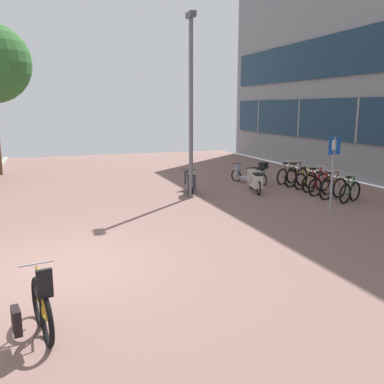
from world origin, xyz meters
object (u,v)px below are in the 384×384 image
object	(u,v)px
bicycle_rack_05	(296,177)
bicycle_rack_06	(287,175)
bicycle_rack_02	(322,186)
bicycle_rack_04	(306,180)
parking_sign	(333,166)
bicycle_foreground	(40,308)
scooter_mid	(256,182)
scooter_far	(253,173)
lamp_post	(191,99)
bicycle_rack_03	(316,182)
scooter_near	(190,183)
bicycle_rack_00	(350,192)
bicycle_rack_01	(333,188)

from	to	relation	value
bicycle_rack_05	bicycle_rack_06	world-z (taller)	bicycle_rack_05
bicycle_rack_02	bicycle_rack_04	bearing A→B (deg)	82.39
parking_sign	bicycle_rack_02	bearing A→B (deg)	59.44
bicycle_foreground	scooter_mid	size ratio (longest dim) A/B	0.77
bicycle_rack_05	scooter_far	size ratio (longest dim) A/B	0.81
bicycle_foreground	bicycle_rack_04	xyz separation A→B (m)	(9.60, 7.86, -0.06)
bicycle_foreground	lamp_post	xyz separation A→B (m)	(4.95, 7.83, 2.96)
bicycle_rack_03	bicycle_rack_04	bearing A→B (deg)	93.16
bicycle_foreground	scooter_far	size ratio (longest dim) A/B	0.78
bicycle_rack_02	parking_sign	size ratio (longest dim) A/B	0.58
bicycle_rack_03	bicycle_rack_04	world-z (taller)	bicycle_rack_03
bicycle_rack_05	parking_sign	bearing A→B (deg)	-109.82
bicycle_rack_03	scooter_mid	distance (m)	2.25
scooter_near	scooter_far	bearing A→B (deg)	18.59
bicycle_foreground	bicycle_rack_04	size ratio (longest dim) A/B	1.08
bicycle_rack_00	bicycle_rack_03	xyz separation A→B (m)	(-0.02, 1.83, 0.01)
bicycle_rack_00	bicycle_rack_06	world-z (taller)	bicycle_rack_06
bicycle_rack_03	scooter_mid	xyz separation A→B (m)	(-2.17, 0.61, 0.06)
bicycle_rack_04	scooter_far	world-z (taller)	scooter_far
scooter_near	parking_sign	size ratio (longest dim) A/B	0.82
bicycle_rack_00	scooter_mid	xyz separation A→B (m)	(-2.19, 2.43, 0.07)
bicycle_foreground	scooter_far	xyz separation A→B (m)	(8.22, 9.48, 0.04)
bicycle_rack_05	parking_sign	size ratio (longest dim) A/B	0.62
bicycle_rack_05	scooter_mid	distance (m)	2.21
bicycle_rack_06	bicycle_foreground	bearing A→B (deg)	-136.48
scooter_far	lamp_post	bearing A→B (deg)	-153.32
bicycle_foreground	bicycle_rack_02	bearing A→B (deg)	35.12
bicycle_rack_03	bicycle_rack_05	world-z (taller)	bicycle_rack_05
bicycle_rack_03	bicycle_rack_06	size ratio (longest dim) A/B	1.09
bicycle_rack_03	scooter_far	bearing A→B (deg)	122.37
bicycle_rack_00	bicycle_rack_06	size ratio (longest dim) A/B	0.98
scooter_mid	lamp_post	distance (m)	3.88
lamp_post	scooter_mid	bearing A→B (deg)	0.51
bicycle_rack_02	bicycle_rack_04	distance (m)	1.23
bicycle_rack_02	parking_sign	world-z (taller)	parking_sign
bicycle_rack_00	bicycle_rack_06	distance (m)	3.65
bicycle_rack_04	parking_sign	bearing A→B (deg)	-113.15
bicycle_rack_01	bicycle_rack_04	bearing A→B (deg)	85.29
bicycle_rack_03	bicycle_rack_06	xyz separation A→B (m)	(-0.08, 1.83, -0.01)
bicycle_rack_00	bicycle_rack_06	bearing A→B (deg)	91.56
bicycle_rack_00	lamp_post	distance (m)	6.09
bicycle_rack_05	scooter_near	distance (m)	4.45
scooter_far	parking_sign	distance (m)	5.13
bicycle_foreground	lamp_post	bearing A→B (deg)	57.71
parking_sign	lamp_post	bearing A→B (deg)	133.28
scooter_mid	parking_sign	distance (m)	3.62
bicycle_rack_04	parking_sign	distance (m)	3.87
bicycle_foreground	parking_sign	world-z (taller)	parking_sign
scooter_near	bicycle_rack_03	bearing A→B (deg)	-14.87
bicycle_foreground	lamp_post	size ratio (longest dim) A/B	0.22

